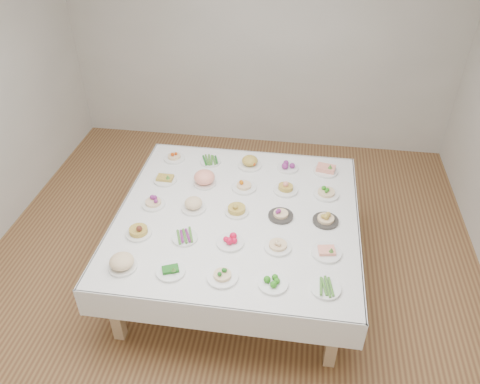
# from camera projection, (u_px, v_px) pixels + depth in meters

# --- Properties ---
(room_envelope) EXTENTS (5.02, 5.02, 2.81)m
(room_envelope) POSITION_uv_depth(u_px,v_px,m) (227.00, 97.00, 3.63)
(room_envelope) COLOR olive
(room_envelope) RESTS_ON ground
(display_table) EXTENTS (2.15, 2.15, 0.75)m
(display_table) POSITION_uv_depth(u_px,v_px,m) (238.00, 219.00, 4.23)
(display_table) COLOR white
(display_table) RESTS_ON ground
(dish_0) EXTENTS (0.25, 0.25, 0.14)m
(dish_0) POSITION_uv_depth(u_px,v_px,m) (122.00, 262.00, 3.61)
(dish_0) COLOR white
(dish_0) RESTS_ON display_table
(dish_1) EXTENTS (0.22, 0.22, 0.09)m
(dish_1) POSITION_uv_depth(u_px,v_px,m) (170.00, 269.00, 3.59)
(dish_1) COLOR white
(dish_1) RESTS_ON display_table
(dish_2) EXTENTS (0.24, 0.24, 0.11)m
(dish_2) POSITION_uv_depth(u_px,v_px,m) (222.00, 274.00, 3.53)
(dish_2) COLOR white
(dish_2) RESTS_ON display_table
(dish_3) EXTENTS (0.23, 0.23, 0.09)m
(dish_3) POSITION_uv_depth(u_px,v_px,m) (273.00, 282.00, 3.49)
(dish_3) COLOR white
(dish_3) RESTS_ON display_table
(dish_4) EXTENTS (0.22, 0.22, 0.06)m
(dish_4) POSITION_uv_depth(u_px,v_px,m) (326.00, 287.00, 3.45)
(dish_4) COLOR white
(dish_4) RESTS_ON display_table
(dish_5) EXTENTS (0.22, 0.22, 0.12)m
(dish_5) POSITION_uv_depth(u_px,v_px,m) (138.00, 230.00, 3.93)
(dish_5) COLOR white
(dish_5) RESTS_ON display_table
(dish_6) EXTENTS (0.24, 0.22, 0.06)m
(dish_6) POSITION_uv_depth(u_px,v_px,m) (185.00, 237.00, 3.90)
(dish_6) COLOR white
(dish_6) RESTS_ON display_table
(dish_7) EXTENTS (0.23, 0.23, 0.09)m
(dish_7) POSITION_uv_depth(u_px,v_px,m) (230.00, 240.00, 3.85)
(dish_7) COLOR white
(dish_7) RESTS_ON display_table
(dish_8) EXTENTS (0.22, 0.22, 0.11)m
(dish_8) POSITION_uv_depth(u_px,v_px,m) (278.00, 244.00, 3.80)
(dish_8) COLOR white
(dish_8) RESTS_ON display_table
(dish_9) EXTENTS (0.24, 0.24, 0.10)m
(dish_9) POSITION_uv_depth(u_px,v_px,m) (327.00, 250.00, 3.75)
(dish_9) COLOR white
(dish_9) RESTS_ON display_table
(dish_10) EXTENTS (0.21, 0.21, 0.11)m
(dish_10) POSITION_uv_depth(u_px,v_px,m) (153.00, 201.00, 4.25)
(dish_10) COLOR white
(dish_10) RESTS_ON display_table
(dish_11) EXTENTS (0.22, 0.22, 0.12)m
(dish_11) POSITION_uv_depth(u_px,v_px,m) (193.00, 204.00, 4.21)
(dish_11) COLOR white
(dish_11) RESTS_ON display_table
(dish_12) EXTENTS (0.21, 0.21, 0.12)m
(dish_12) POSITION_uv_depth(u_px,v_px,m) (237.00, 208.00, 4.16)
(dish_12) COLOR white
(dish_12) RESTS_ON display_table
(dish_13) EXTENTS (0.22, 0.22, 0.11)m
(dish_13) POSITION_uv_depth(u_px,v_px,m) (281.00, 213.00, 4.12)
(dish_13) COLOR #302D2A
(dish_13) RESTS_ON display_table
(dish_14) EXTENTS (0.23, 0.23, 0.13)m
(dish_14) POSITION_uv_depth(u_px,v_px,m) (326.00, 217.00, 4.06)
(dish_14) COLOR #302D2A
(dish_14) RESTS_ON display_table
(dish_15) EXTENTS (0.22, 0.22, 0.10)m
(dish_15) POSITION_uv_depth(u_px,v_px,m) (165.00, 177.00, 4.57)
(dish_15) COLOR white
(dish_15) RESTS_ON display_table
(dish_16) EXTENTS (0.24, 0.24, 0.14)m
(dish_16) POSITION_uv_depth(u_px,v_px,m) (204.00, 178.00, 4.51)
(dish_16) COLOR white
(dish_16) RESTS_ON display_table
(dish_17) EXTENTS (0.24, 0.24, 0.11)m
(dish_17) POSITION_uv_depth(u_px,v_px,m) (244.00, 184.00, 4.46)
(dish_17) COLOR white
(dish_17) RESTS_ON display_table
(dish_18) EXTENTS (0.23, 0.23, 0.13)m
(dish_18) POSITION_uv_depth(u_px,v_px,m) (286.00, 186.00, 4.42)
(dish_18) COLOR white
(dish_18) RESTS_ON display_table
(dish_19) EXTENTS (0.24, 0.24, 0.12)m
(dish_19) POSITION_uv_depth(u_px,v_px,m) (327.00, 191.00, 4.37)
(dish_19) COLOR white
(dish_19) RESTS_ON display_table
(dish_20) EXTENTS (0.22, 0.22, 0.10)m
(dish_20) POSITION_uv_depth(u_px,v_px,m) (174.00, 156.00, 4.88)
(dish_20) COLOR white
(dish_20) RESTS_ON display_table
(dish_21) EXTENTS (0.21, 0.21, 0.05)m
(dish_21) POSITION_uv_depth(u_px,v_px,m) (211.00, 161.00, 4.84)
(dish_21) COLOR white
(dish_21) RESTS_ON display_table
(dish_22) EXTENTS (0.24, 0.24, 0.14)m
(dish_22) POSITION_uv_depth(u_px,v_px,m) (250.00, 161.00, 4.76)
(dish_22) COLOR white
(dish_22) RESTS_ON display_table
(dish_23) EXTENTS (0.21, 0.21, 0.09)m
(dish_23) POSITION_uv_depth(u_px,v_px,m) (288.00, 166.00, 4.74)
(dish_23) COLOR white
(dish_23) RESTS_ON display_table
(dish_24) EXTENTS (0.24, 0.24, 0.11)m
(dish_24) POSITION_uv_depth(u_px,v_px,m) (326.00, 168.00, 4.69)
(dish_24) COLOR white
(dish_24) RESTS_ON display_table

